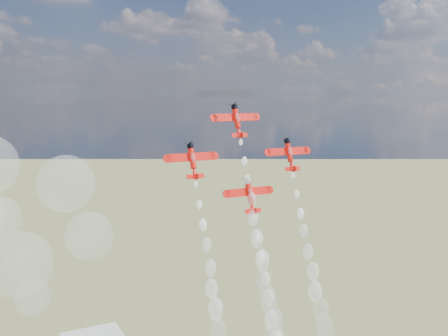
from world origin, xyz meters
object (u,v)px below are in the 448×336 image
plane_left (192,160)px  plane_right (289,154)px  plane_slot (250,195)px  plane_lead (237,120)px

plane_left → plane_right: size_ratio=1.00×
plane_right → plane_slot: size_ratio=1.00×
plane_lead → plane_slot: bearing=-90.0°
plane_lead → plane_left: 18.94m
plane_left → plane_lead: bearing=14.1°
plane_right → plane_slot: (-15.51, -3.90, -10.14)m
plane_lead → plane_slot: (0.00, -7.79, -20.27)m
plane_slot → plane_right: bearing=14.1°
plane_lead → plane_right: size_ratio=1.00×
plane_lead → plane_right: bearing=-14.1°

